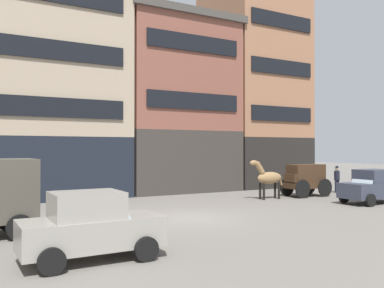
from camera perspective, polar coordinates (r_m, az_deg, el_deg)
The scene contains 9 objects.
ground_plane at distance 17.81m, azimuth -0.43°, elevation -10.24°, with size 120.00×120.00×0.00m, color slate.
building_center_left at distance 27.58m, azimuth -19.88°, elevation 7.55°, with size 9.88×7.47×13.68m.
building_center_right at distance 30.22m, azimuth -3.01°, elevation 5.49°, with size 8.52×7.47×12.31m.
building_far_right at distance 34.63m, azimuth 8.45°, elevation 9.71°, with size 7.30×7.47×18.28m.
cargo_wagon at distance 26.57m, azimuth 15.43°, elevation -4.55°, with size 2.95×1.60×1.98m.
draft_horse at distance 24.58m, azimuth 10.52°, elevation -4.59°, with size 2.35×0.66×2.30m.
sedan_dark at distance 11.45m, azimuth -13.86°, elevation -10.99°, with size 3.72×1.89×1.83m.
sedan_light at distance 24.45m, azimuth 23.72°, elevation -5.41°, with size 3.71×1.88×1.83m.
pedestrian_officer at distance 29.42m, azimuth 19.46°, elevation -4.47°, with size 0.45×0.45×1.79m.
Camera 1 is at (-8.48, -15.38, 2.98)m, focal length 38.46 mm.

